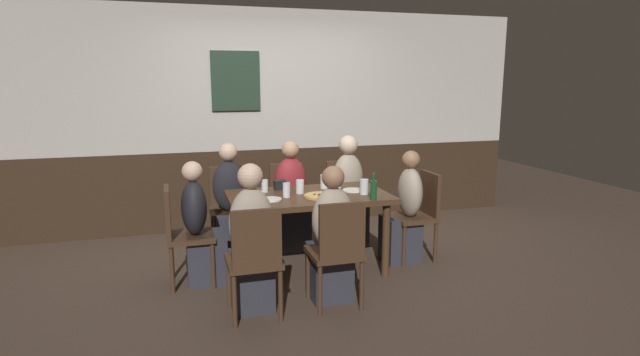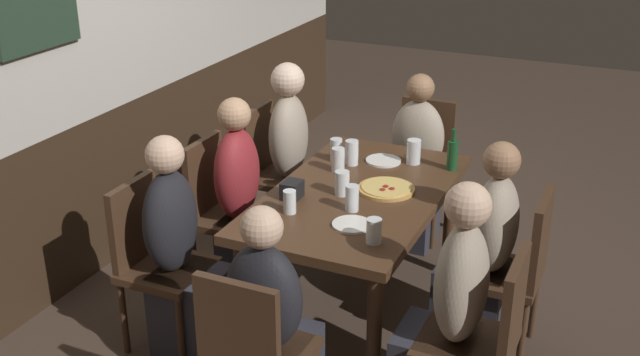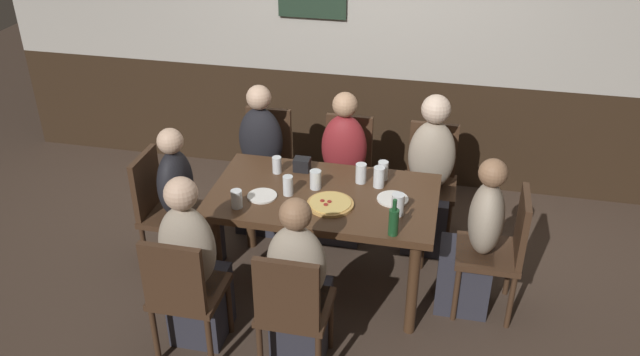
# 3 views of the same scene
# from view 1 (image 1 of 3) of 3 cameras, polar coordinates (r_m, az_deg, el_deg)

# --- Properties ---
(ground_plane) EXTENTS (12.00, 12.00, 0.00)m
(ground_plane) POSITION_cam_1_polar(r_m,az_deg,el_deg) (4.84, -1.26, -10.44)
(ground_plane) COLOR #423328
(wall_back) EXTENTS (6.40, 0.13, 2.60)m
(wall_back) POSITION_cam_1_polar(r_m,az_deg,el_deg) (6.12, -5.48, 6.63)
(wall_back) COLOR #332316
(wall_back) RESTS_ON ground_plane
(dining_table) EXTENTS (1.47, 0.84, 0.74)m
(dining_table) POSITION_cam_1_polar(r_m,az_deg,el_deg) (4.64, -1.29, -2.97)
(dining_table) COLOR #472D1C
(dining_table) RESTS_ON ground_plane
(chair_head_west) EXTENTS (0.40, 0.40, 0.88)m
(chair_head_west) POSITION_cam_1_polar(r_m,az_deg,el_deg) (4.52, -15.53, -5.74)
(chair_head_west) COLOR #422B1C
(chair_head_west) RESTS_ON ground_plane
(chair_left_near) EXTENTS (0.40, 0.40, 0.88)m
(chair_left_near) POSITION_cam_1_polar(r_m,az_deg,el_deg) (3.77, -7.44, -8.84)
(chair_left_near) COLOR #422B1C
(chair_left_near) RESTS_ON ground_plane
(chair_left_far) EXTENTS (0.40, 0.40, 0.88)m
(chair_left_far) POSITION_cam_1_polar(r_m,az_deg,el_deg) (5.36, -10.36, -2.89)
(chair_left_far) COLOR #422B1C
(chair_left_far) RESTS_ON ground_plane
(chair_mid_far) EXTENTS (0.40, 0.40, 0.88)m
(chair_mid_far) POSITION_cam_1_polar(r_m,az_deg,el_deg) (5.46, -3.62, -2.46)
(chair_mid_far) COLOR #422B1C
(chair_mid_far) RESTS_ON ground_plane
(chair_head_east) EXTENTS (0.40, 0.40, 0.88)m
(chair_head_east) POSITION_cam_1_polar(r_m,az_deg,el_deg) (5.09, 11.30, -3.67)
(chair_head_east) COLOR #422B1C
(chair_head_east) RESTS_ON ground_plane
(chair_right_far) EXTENTS (0.40, 0.40, 0.88)m
(chair_right_far) POSITION_cam_1_polar(r_m,az_deg,el_deg) (5.64, 2.78, -2.03)
(chair_right_far) COLOR #422B1C
(chair_right_far) RESTS_ON ground_plane
(chair_mid_near) EXTENTS (0.40, 0.40, 0.88)m
(chair_mid_near) POSITION_cam_1_polar(r_m,az_deg,el_deg) (3.91, 2.00, -7.99)
(chair_mid_near) COLOR #422B1C
(chair_mid_near) RESTS_ON ground_plane
(person_head_west) EXTENTS (0.37, 0.34, 1.10)m
(person_head_west) POSITION_cam_1_polar(r_m,az_deg,el_deg) (4.54, -13.41, -6.10)
(person_head_west) COLOR #2D2D38
(person_head_west) RESTS_ON ground_plane
(person_left_near) EXTENTS (0.34, 0.37, 1.17)m
(person_left_near) POSITION_cam_1_polar(r_m,az_deg,el_deg) (3.92, -7.83, -8.08)
(person_left_near) COLOR #2D2D38
(person_left_near) RESTS_ON ground_plane
(person_left_far) EXTENTS (0.34, 0.37, 1.15)m
(person_left_far) POSITION_cam_1_polar(r_m,az_deg,el_deg) (5.21, -10.15, -3.44)
(person_left_far) COLOR #2D2D38
(person_left_far) RESTS_ON ground_plane
(person_mid_far) EXTENTS (0.34, 0.37, 1.15)m
(person_mid_far) POSITION_cam_1_polar(r_m,az_deg,el_deg) (5.31, -3.22, -2.99)
(person_mid_far) COLOR #2D2D38
(person_mid_far) RESTS_ON ground_plane
(person_head_east) EXTENTS (0.37, 0.34, 1.11)m
(person_head_east) POSITION_cam_1_polar(r_m,az_deg,el_deg) (5.03, 9.62, -4.22)
(person_head_east) COLOR #2D2D38
(person_head_east) RESTS_ON ground_plane
(person_right_far) EXTENTS (0.34, 0.37, 1.19)m
(person_right_far) POSITION_cam_1_polar(r_m,az_deg,el_deg) (5.49, 3.34, -2.27)
(person_right_far) COLOR #2D2D38
(person_right_far) RESTS_ON ground_plane
(person_mid_near) EXTENTS (0.34, 0.37, 1.12)m
(person_mid_near) POSITION_cam_1_polar(r_m,az_deg,el_deg) (4.07, 1.26, -7.62)
(person_mid_near) COLOR #2D2D38
(person_mid_near) RESTS_ON ground_plane
(pizza) EXTENTS (0.30, 0.30, 0.03)m
(pizza) POSITION_cam_1_polar(r_m,az_deg,el_deg) (4.51, 0.01, -2.03)
(pizza) COLOR tan
(pizza) RESTS_ON dining_table
(tumbler_water) EXTENTS (0.07, 0.07, 0.14)m
(tumbler_water) POSITION_cam_1_polar(r_m,az_deg,el_deg) (4.85, 0.45, -0.49)
(tumbler_water) COLOR silver
(tumbler_water) RESTS_ON dining_table
(beer_glass_tall) EXTENTS (0.07, 0.07, 0.12)m
(beer_glass_tall) POSITION_cam_1_polar(r_m,az_deg,el_deg) (4.24, -6.77, -2.39)
(beer_glass_tall) COLOR silver
(beer_glass_tall) RESTS_ON dining_table
(highball_clear) EXTENTS (0.08, 0.08, 0.14)m
(highball_clear) POSITION_cam_1_polar(r_m,az_deg,el_deg) (4.63, 5.05, -1.06)
(highball_clear) COLOR silver
(highball_clear) RESTS_ON dining_table
(tumbler_short) EXTENTS (0.07, 0.07, 0.13)m
(tumbler_short) POSITION_cam_1_polar(r_m,az_deg,el_deg) (4.50, -3.84, -1.45)
(tumbler_short) COLOR silver
(tumbler_short) RESTS_ON dining_table
(pint_glass_pale) EXTENTS (0.07, 0.07, 0.13)m
(pint_glass_pale) POSITION_cam_1_polar(r_m,az_deg,el_deg) (4.96, 1.73, -0.25)
(pint_glass_pale) COLOR silver
(pint_glass_pale) RESTS_ON dining_table
(pint_glass_stout) EXTENTS (0.06, 0.06, 0.12)m
(pint_glass_stout) POSITION_cam_1_polar(r_m,az_deg,el_deg) (4.73, -6.32, -1.01)
(pint_glass_stout) COLOR silver
(pint_glass_stout) RESTS_ON dining_table
(pint_glass_amber) EXTENTS (0.08, 0.08, 0.13)m
(pint_glass_amber) POSITION_cam_1_polar(r_m,az_deg,el_deg) (4.64, -2.30, -1.08)
(pint_glass_amber) COLOR silver
(pint_glass_amber) RESTS_ON dining_table
(beer_glass_half) EXTENTS (0.07, 0.07, 0.14)m
(beer_glass_half) POSITION_cam_1_polar(r_m,az_deg,el_deg) (4.86, 1.96, -0.49)
(beer_glass_half) COLOR silver
(beer_glass_half) RESTS_ON dining_table
(beer_bottle_green) EXTENTS (0.06, 0.06, 0.24)m
(beer_bottle_green) POSITION_cam_1_polar(r_m,az_deg,el_deg) (4.42, 6.12, -1.31)
(beer_bottle_green) COLOR #194723
(beer_bottle_green) RESTS_ON dining_table
(plate_white_large) EXTENTS (0.20, 0.20, 0.01)m
(plate_white_large) POSITION_cam_1_polar(r_m,az_deg,el_deg) (4.77, 3.80, -1.40)
(plate_white_large) COLOR white
(plate_white_large) RESTS_ON dining_table
(plate_white_small) EXTENTS (0.19, 0.19, 0.01)m
(plate_white_small) POSITION_cam_1_polar(r_m,az_deg,el_deg) (4.42, -5.61, -2.44)
(plate_white_small) COLOR white
(plate_white_small) RESTS_ON dining_table
(condiment_caddy) EXTENTS (0.11, 0.09, 0.09)m
(condiment_caddy) POSITION_cam_1_polar(r_m,az_deg,el_deg) (4.82, -4.59, -0.80)
(condiment_caddy) COLOR black
(condiment_caddy) RESTS_ON dining_table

